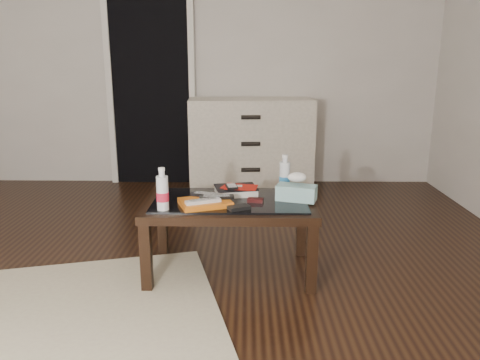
% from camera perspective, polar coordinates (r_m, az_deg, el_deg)
% --- Properties ---
extents(ground, '(5.00, 5.00, 0.00)m').
position_cam_1_polar(ground, '(2.74, -11.70, -13.43)').
color(ground, black).
rests_on(ground, ground).
extents(doorway, '(0.90, 0.08, 2.07)m').
position_cam_1_polar(doorway, '(4.93, -10.79, 11.40)').
color(doorway, black).
rests_on(doorway, ground).
extents(coffee_table, '(1.00, 0.60, 0.46)m').
position_cam_1_polar(coffee_table, '(2.80, -1.22, -3.64)').
color(coffee_table, black).
rests_on(coffee_table, ground).
extents(rug, '(2.31, 1.95, 0.01)m').
position_cam_1_polar(rug, '(2.58, -26.01, -16.42)').
color(rug, '#B6AF8D').
rests_on(rug, ground).
extents(dresser, '(1.23, 0.58, 0.90)m').
position_cam_1_polar(dresser, '(4.66, 1.28, 4.38)').
color(dresser, beige).
rests_on(dresser, ground).
extents(magazines, '(0.33, 0.29, 0.03)m').
position_cam_1_polar(magazines, '(2.68, -4.27, -2.77)').
color(magazines, '#CD6213').
rests_on(magazines, coffee_table).
extents(remote_silver, '(0.20, 0.12, 0.02)m').
position_cam_1_polar(remote_silver, '(2.62, -4.53, -2.56)').
color(remote_silver, silver).
rests_on(remote_silver, magazines).
extents(remote_black_front, '(0.20, 0.07, 0.02)m').
position_cam_1_polar(remote_black_front, '(2.69, -2.88, -2.06)').
color(remote_black_front, black).
rests_on(remote_black_front, magazines).
extents(remote_black_back, '(0.21, 0.11, 0.02)m').
position_cam_1_polar(remote_black_back, '(2.74, -4.01, -1.78)').
color(remote_black_back, black).
rests_on(remote_black_back, magazines).
extents(textbook, '(0.28, 0.25, 0.05)m').
position_cam_1_polar(textbook, '(2.89, -0.51, -1.28)').
color(textbook, black).
rests_on(textbook, coffee_table).
extents(dvd_mailers, '(0.22, 0.19, 0.01)m').
position_cam_1_polar(dvd_mailers, '(2.88, -0.22, -0.79)').
color(dvd_mailers, '#B1160B').
rests_on(dvd_mailers, textbook).
extents(ipod, '(0.08, 0.11, 0.02)m').
position_cam_1_polar(ipod, '(2.84, -1.02, -0.78)').
color(ipod, black).
rests_on(ipod, dvd_mailers).
extents(flip_phone, '(0.10, 0.06, 0.02)m').
position_cam_1_polar(flip_phone, '(2.73, 1.89, -2.47)').
color(flip_phone, black).
rests_on(flip_phone, coffee_table).
extents(wallet, '(0.14, 0.11, 0.02)m').
position_cam_1_polar(wallet, '(2.60, -0.15, -3.36)').
color(wallet, black).
rests_on(wallet, coffee_table).
extents(water_bottle_left, '(0.08, 0.08, 0.24)m').
position_cam_1_polar(water_bottle_left, '(2.60, -9.44, -1.07)').
color(water_bottle_left, white).
rests_on(water_bottle_left, coffee_table).
extents(water_bottle_right, '(0.08, 0.08, 0.24)m').
position_cam_1_polar(water_bottle_right, '(2.93, 5.47, 0.81)').
color(water_bottle_right, white).
rests_on(water_bottle_right, coffee_table).
extents(tissue_box, '(0.26, 0.18, 0.09)m').
position_cam_1_polar(tissue_box, '(2.78, 6.90, -1.54)').
color(tissue_box, teal).
rests_on(tissue_box, coffee_table).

